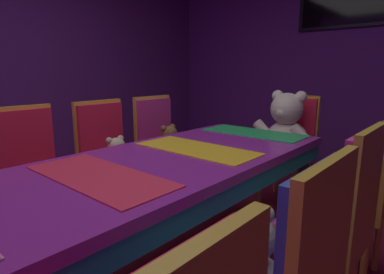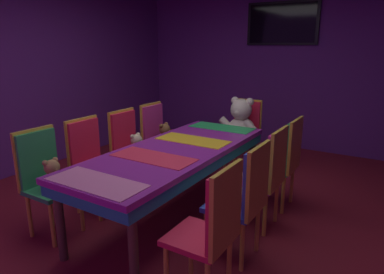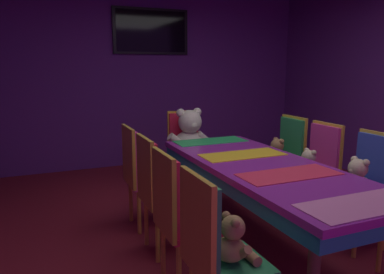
{
  "view_description": "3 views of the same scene",
  "coord_description": "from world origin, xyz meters",
  "px_view_note": "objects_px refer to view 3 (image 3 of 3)",
  "views": [
    {
      "loc": [
        1.2,
        -1.08,
        1.2
      ],
      "look_at": [
        -0.1,
        0.42,
        0.79
      ],
      "focal_mm": 29.61,
      "sensor_mm": 36.0,
      "label": 1
    },
    {
      "loc": [
        1.81,
        -2.63,
        1.71
      ],
      "look_at": [
        -0.07,
        0.44,
        0.74
      ],
      "focal_mm": 32.16,
      "sensor_mm": 36.0,
      "label": 2
    },
    {
      "loc": [
        -1.7,
        -2.51,
        1.53
      ],
      "look_at": [
        -0.23,
        0.98,
        0.81
      ],
      "focal_mm": 34.88,
      "sensor_mm": 36.0,
      "label": 3
    }
  ],
  "objects_px": {
    "teddy_left_0": "(233,241)",
    "teddy_right_3": "(276,153)",
    "chair_left_2": "(155,184)",
    "teddy_left_2": "(172,184)",
    "chair_right_1": "(369,178)",
    "wall_tv": "(151,31)",
    "chair_left_3": "(137,167)",
    "chair_left_1": "(175,208)",
    "chair_right_3": "(287,151)",
    "teddy_right_1": "(357,179)",
    "chair_left_0": "(210,243)",
    "banquet_table": "(263,174)",
    "king_teddy_bear": "(190,136)",
    "teddy_left_3": "(152,167)",
    "throne_chair": "(185,142)",
    "chair_right_2": "(319,162)",
    "teddy_right_2": "(308,165)"
  },
  "relations": [
    {
      "from": "teddy_left_0",
      "to": "teddy_right_3",
      "type": "height_order",
      "value": "teddy_right_3"
    },
    {
      "from": "chair_left_2",
      "to": "teddy_left_2",
      "type": "xyz_separation_m",
      "value": [
        0.14,
        0.0,
        -0.02
      ]
    },
    {
      "from": "chair_right_1",
      "to": "wall_tv",
      "type": "bearing_deg",
      "value": -75.37
    },
    {
      "from": "chair_left_3",
      "to": "teddy_right_3",
      "type": "distance_m",
      "value": 1.57
    },
    {
      "from": "chair_left_1",
      "to": "teddy_left_2",
      "type": "distance_m",
      "value": 0.58
    },
    {
      "from": "chair_right_3",
      "to": "wall_tv",
      "type": "relative_size",
      "value": 0.84
    },
    {
      "from": "teddy_right_1",
      "to": "chair_left_0",
      "type": "bearing_deg",
      "value": 18.68
    },
    {
      "from": "banquet_table",
      "to": "teddy_right_3",
      "type": "relative_size",
      "value": 7.6
    },
    {
      "from": "king_teddy_bear",
      "to": "teddy_left_0",
      "type": "bearing_deg",
      "value": -17.25
    },
    {
      "from": "teddy_left_2",
      "to": "teddy_left_3",
      "type": "xyz_separation_m",
      "value": [
        0.0,
        0.55,
        0.01
      ]
    },
    {
      "from": "teddy_left_2",
      "to": "teddy_right_3",
      "type": "xyz_separation_m",
      "value": [
        1.43,
        0.55,
        0.01
      ]
    },
    {
      "from": "chair_left_1",
      "to": "teddy_right_3",
      "type": "distance_m",
      "value": 1.95
    },
    {
      "from": "chair_right_1",
      "to": "teddy_right_1",
      "type": "xyz_separation_m",
      "value": [
        -0.15,
        0.0,
        0.0
      ]
    },
    {
      "from": "chair_left_3",
      "to": "throne_chair",
      "type": "height_order",
      "value": "same"
    },
    {
      "from": "chair_right_1",
      "to": "teddy_right_1",
      "type": "height_order",
      "value": "chair_right_1"
    },
    {
      "from": "chair_right_1",
      "to": "king_teddy_bear",
      "type": "distance_m",
      "value": 2.06
    },
    {
      "from": "chair_left_2",
      "to": "chair_right_2",
      "type": "bearing_deg",
      "value": 0.96
    },
    {
      "from": "chair_left_0",
      "to": "chair_right_3",
      "type": "relative_size",
      "value": 1.0
    },
    {
      "from": "chair_left_1",
      "to": "throne_chair",
      "type": "xyz_separation_m",
      "value": [
        0.89,
        2.02,
        0.0
      ]
    },
    {
      "from": "chair_left_3",
      "to": "teddy_left_0",
      "type": "bearing_deg",
      "value": -86.26
    },
    {
      "from": "teddy_left_0",
      "to": "throne_chair",
      "type": "height_order",
      "value": "throne_chair"
    },
    {
      "from": "teddy_left_0",
      "to": "teddy_left_3",
      "type": "bearing_deg",
      "value": 88.76
    },
    {
      "from": "chair_left_1",
      "to": "chair_right_1",
      "type": "distance_m",
      "value": 1.77
    },
    {
      "from": "teddy_right_2",
      "to": "throne_chair",
      "type": "bearing_deg",
      "value": -63.61
    },
    {
      "from": "teddy_left_2",
      "to": "teddy_right_1",
      "type": "distance_m",
      "value": 1.55
    },
    {
      "from": "chair_left_1",
      "to": "teddy_right_3",
      "type": "xyz_separation_m",
      "value": [
        1.61,
        1.11,
        -0.01
      ]
    },
    {
      "from": "chair_left_1",
      "to": "teddy_left_3",
      "type": "bearing_deg",
      "value": 80.93
    },
    {
      "from": "teddy_left_3",
      "to": "chair_right_3",
      "type": "height_order",
      "value": "chair_right_3"
    },
    {
      "from": "king_teddy_bear",
      "to": "wall_tv",
      "type": "xyz_separation_m",
      "value": [
        -0.0,
        1.54,
        1.35
      ]
    },
    {
      "from": "chair_right_1",
      "to": "chair_right_2",
      "type": "relative_size",
      "value": 1.0
    },
    {
      "from": "chair_left_0",
      "to": "teddy_left_2",
      "type": "xyz_separation_m",
      "value": [
        0.18,
        1.1,
        -0.02
      ]
    },
    {
      "from": "teddy_right_3",
      "to": "king_teddy_bear",
      "type": "xyz_separation_m",
      "value": [
        -0.72,
        0.75,
        0.12
      ]
    },
    {
      "from": "chair_right_1",
      "to": "throne_chair",
      "type": "height_order",
      "value": "same"
    },
    {
      "from": "teddy_left_3",
      "to": "king_teddy_bear",
      "type": "distance_m",
      "value": 1.04
    },
    {
      "from": "chair_left_3",
      "to": "teddy_right_2",
      "type": "xyz_separation_m",
      "value": [
        1.57,
        -0.52,
        -0.02
      ]
    },
    {
      "from": "chair_left_3",
      "to": "chair_right_2",
      "type": "distance_m",
      "value": 1.79
    },
    {
      "from": "banquet_table",
      "to": "teddy_left_0",
      "type": "height_order",
      "value": "banquet_table"
    },
    {
      "from": "teddy_left_0",
      "to": "chair_right_2",
      "type": "height_order",
      "value": "chair_right_2"
    },
    {
      "from": "teddy_left_0",
      "to": "banquet_table",
      "type": "bearing_deg",
      "value": 48.15
    },
    {
      "from": "teddy_left_2",
      "to": "king_teddy_bear",
      "type": "xyz_separation_m",
      "value": [
        0.71,
        1.3,
        0.13
      ]
    },
    {
      "from": "teddy_right_3",
      "to": "teddy_left_0",
      "type": "bearing_deg",
      "value": 48.42
    },
    {
      "from": "teddy_left_2",
      "to": "throne_chair",
      "type": "distance_m",
      "value": 1.63
    },
    {
      "from": "banquet_table",
      "to": "chair_left_2",
      "type": "distance_m",
      "value": 0.9
    },
    {
      "from": "teddy_left_0",
      "to": "chair_left_1",
      "type": "relative_size",
      "value": 0.3
    },
    {
      "from": "teddy_left_3",
      "to": "chair_right_3",
      "type": "relative_size",
      "value": 0.31
    },
    {
      "from": "chair_left_1",
      "to": "chair_left_2",
      "type": "height_order",
      "value": "same"
    },
    {
      "from": "teddy_left_2",
      "to": "chair_left_3",
      "type": "relative_size",
      "value": 0.29
    },
    {
      "from": "chair_left_1",
      "to": "king_teddy_bear",
      "type": "xyz_separation_m",
      "value": [
        0.89,
        1.86,
        0.11
      ]
    },
    {
      "from": "chair_left_2",
      "to": "teddy_right_2",
      "type": "height_order",
      "value": "chair_left_2"
    },
    {
      "from": "teddy_right_2",
      "to": "throne_chair",
      "type": "xyz_separation_m",
      "value": [
        -0.71,
        1.44,
        0.02
      ]
    }
  ]
}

